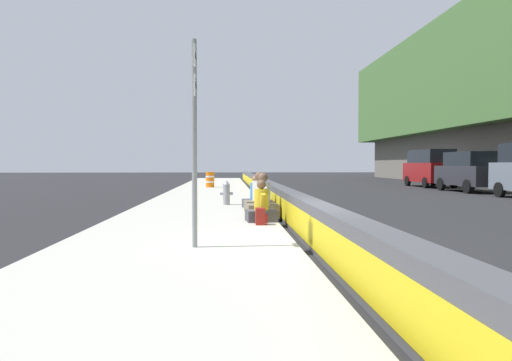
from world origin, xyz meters
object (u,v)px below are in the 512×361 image
Objects in this scene: seated_person_rear at (259,199)px; parked_car_midline at (430,167)px; fire_hydrant at (226,192)px; construction_barrel at (210,180)px; seated_person_foreground at (261,208)px; backpack at (261,216)px; route_sign_post at (195,128)px; seated_person_middle at (263,202)px; parked_car_fourth at (470,171)px; seated_person_far at (256,198)px.

seated_person_rear is 0.23× the size of parked_car_midline.
construction_barrel is (12.70, 1.05, 0.03)m from fire_hydrant.
seated_person_foreground is 23.83m from parked_car_midline.
parked_car_midline is (20.56, -13.15, 1.02)m from backpack.
route_sign_post reaches higher than seated_person_middle.
route_sign_post reaches higher than backpack.
parked_car_midline is at bearing -36.79° from seated_person_rear.
parked_car_fourth is at bearing -44.53° from seated_person_middle.
fire_hydrant is 0.73× the size of seated_person_rear.
seated_person_foreground is 0.22× the size of parked_car_fourth.
construction_barrel reaches higher than backpack.
parked_car_midline is at bearing -43.02° from fire_hydrant.
construction_barrel is at bearing 7.19° from seated_person_middle.
fire_hydrant is at bearing 23.12° from seated_person_rear.
route_sign_post is 0.70× the size of parked_car_midline.
seated_person_rear is 15.21m from construction_barrel.
construction_barrel is at bearing 1.40° from route_sign_post.
route_sign_post is 2.99× the size of seated_person_middle.
backpack is (-5.57, -0.83, -0.25)m from fire_hydrant.
seated_person_middle is (-3.69, -1.02, -0.07)m from fire_hydrant.
backpack is at bearing 176.81° from seated_person_rear.
seated_person_foreground is at bearing -21.32° from route_sign_post.
seated_person_foreground is 0.87× the size of seated_person_middle.
fire_hydrant is 2.57m from seated_person_rear.
parked_car_fourth reaches higher than seated_person_rear.
seated_person_foreground is 0.88× the size of seated_person_rear.
construction_barrel is 15.26m from parked_car_fourth.
route_sign_post is 3.79× the size of construction_barrel.
fire_hydrant is 1.56m from seated_person_far.
backpack is (-1.88, 0.19, -0.18)m from seated_person_middle.
seated_person_foreground is at bearing 173.84° from seated_person_middle.
fire_hydrant is 0.73× the size of seated_person_middle.
parked_car_midline is (14.98, -13.98, 0.77)m from fire_hydrant.
parked_car_midline reaches higher than seated_person_foreground.
backpack is (-4.35, 0.14, -0.14)m from seated_person_far.
seated_person_rear is at bearing 132.35° from parked_car_fourth.
seated_person_rear is at bearing -2.63° from seated_person_foreground.
seated_person_middle reaches higher than seated_person_rear.
construction_barrel is 0.20× the size of parked_car_fourth.
route_sign_post reaches higher than seated_person_rear.
parked_car_midline is at bearing -34.75° from seated_person_middle.
fire_hydrant is (8.55, -0.53, -1.62)m from route_sign_post.
fire_hydrant is at bearing 38.39° from seated_person_far.
construction_barrel is (15.07, 2.06, 0.10)m from seated_person_rear.
construction_barrel is 0.18× the size of parked_car_midline.
backpack is (-0.66, 0.06, -0.14)m from seated_person_foreground.
route_sign_post is 27.66m from parked_car_midline.
seated_person_rear is at bearing -3.19° from backpack.
fire_hydrant is at bearing -3.54° from route_sign_post.
seated_person_far is at bearing -1.80° from backpack.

